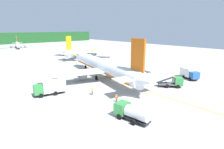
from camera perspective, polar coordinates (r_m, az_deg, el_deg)
ground at (r=71.24m, az=-27.21°, el=1.24°), size 240.00×320.00×0.20m
airliner_foreground at (r=52.22m, az=-2.69°, el=2.53°), size 34.41×41.35×11.90m
airliner_mid_apron at (r=94.61m, az=-8.74°, el=7.37°), size 32.88×27.95×10.56m
airliner_far_taxiway at (r=150.48m, az=-27.03°, el=8.22°), size 23.86×28.66×8.26m
service_truck_fuel at (r=56.18m, az=22.66°, el=0.39°), size 4.47×6.16×2.89m
service_truck_baggage at (r=47.11m, az=18.65°, el=-2.25°), size 5.41×5.59×2.53m
service_truck_catering at (r=41.67m, az=-18.44°, el=-3.72°), size 6.74×3.45×2.95m
service_truck_pushback at (r=29.12m, az=5.99°, el=-11.33°), size 2.92×5.99×2.40m
cargo_container_near at (r=48.36m, az=7.39°, el=-1.47°), size 2.37×2.37×2.05m
cargo_container_mid at (r=46.57m, az=-17.03°, el=-2.57°), size 2.04×2.04×2.08m
crew_marshaller at (r=35.71m, az=1.39°, el=-7.09°), size 0.42×0.56×1.62m
crew_loader_left at (r=51.52m, az=18.24°, el=-1.12°), size 0.36×0.60×1.62m
crew_loader_right at (r=39.70m, az=-6.15°, el=-4.90°), size 0.55×0.43×1.67m
apron_guide_line at (r=49.84m, az=0.70°, el=-2.03°), size 0.30×60.00×0.01m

